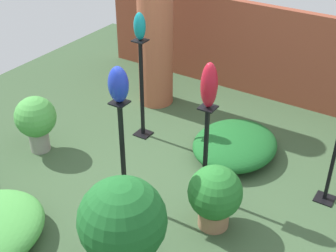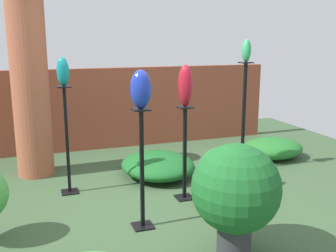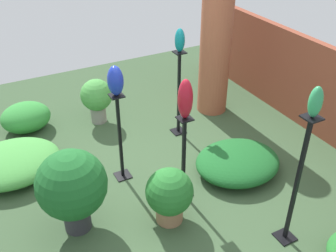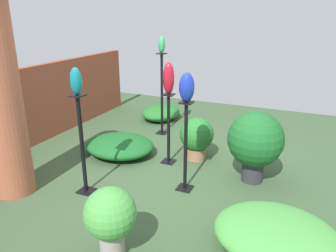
{
  "view_description": "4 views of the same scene",
  "coord_description": "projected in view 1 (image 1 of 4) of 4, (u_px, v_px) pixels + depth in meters",
  "views": [
    {
      "loc": [
        2.08,
        -3.3,
        3.33
      ],
      "look_at": [
        -0.08,
        0.06,
        0.85
      ],
      "focal_mm": 50.0,
      "sensor_mm": 36.0,
      "label": 1
    },
    {
      "loc": [
        -1.37,
        -3.81,
        1.84
      ],
      "look_at": [
        0.02,
        0.09,
        0.92
      ],
      "focal_mm": 42.0,
      "sensor_mm": 36.0,
      "label": 2
    },
    {
      "loc": [
        3.44,
        -1.66,
        3.32
      ],
      "look_at": [
        -0.21,
        0.27,
        0.71
      ],
      "focal_mm": 42.0,
      "sensor_mm": 36.0,
      "label": 3
    },
    {
      "loc": [
        -4.02,
        -1.67,
        2.25
      ],
      "look_at": [
        -0.06,
        0.09,
        0.73
      ],
      "focal_mm": 35.0,
      "sensor_mm": 36.0,
      "label": 4
    }
  ],
  "objects": [
    {
      "name": "pedestal_cobalt",
      "position": [
        123.0,
        158.0,
        4.74
      ],
      "size": [
        0.2,
        0.2,
        1.2
      ],
      "color": "black",
      "rests_on": "ground"
    },
    {
      "name": "art_vase_cobalt",
      "position": [
        118.0,
        85.0,
        4.3
      ],
      "size": [
        0.2,
        0.19,
        0.36
      ],
      "primitive_type": "ellipsoid",
      "color": "#192D9E",
      "rests_on": "pedestal_cobalt"
    },
    {
      "name": "brick_pillar",
      "position": [
        155.0,
        20.0,
        6.25
      ],
      "size": [
        0.48,
        0.48,
        2.47
      ],
      "primitive_type": "cylinder",
      "color": "#9E5138",
      "rests_on": "ground"
    },
    {
      "name": "art_vase_ruby",
      "position": [
        209.0,
        85.0,
        4.4
      ],
      "size": [
        0.17,
        0.17,
        0.47
      ],
      "primitive_type": "ellipsoid",
      "color": "maroon",
      "rests_on": "pedestal_ruby"
    },
    {
      "name": "pedestal_teal",
      "position": [
        142.0,
        94.0,
        5.82
      ],
      "size": [
        0.2,
        0.2,
        1.31
      ],
      "color": "black",
      "rests_on": "ground"
    },
    {
      "name": "potted_plant_near_pillar",
      "position": [
        122.0,
        223.0,
        3.88
      ],
      "size": [
        0.76,
        0.76,
        1.0
      ],
      "color": "#2D2D33",
      "rests_on": "ground"
    },
    {
      "name": "potted_plant_back_center",
      "position": [
        215.0,
        195.0,
        4.51
      ],
      "size": [
        0.54,
        0.54,
        0.68
      ],
      "color": "#936B4C",
      "rests_on": "ground"
    },
    {
      "name": "pedestal_ruby",
      "position": [
        205.0,
        157.0,
        4.84
      ],
      "size": [
        0.2,
        0.2,
        1.1
      ],
      "color": "black",
      "rests_on": "ground"
    },
    {
      "name": "ground_plane",
      "position": [
        172.0,
        197.0,
        5.07
      ],
      "size": [
        8.0,
        8.0,
        0.0
      ],
      "primitive_type": "plane",
      "color": "#385133"
    },
    {
      "name": "art_vase_teal",
      "position": [
        140.0,
        26.0,
        5.36
      ],
      "size": [
        0.14,
        0.14,
        0.33
      ],
      "primitive_type": "ellipsoid",
      "color": "#0F727A",
      "rests_on": "pedestal_teal"
    },
    {
      "name": "potted_plant_walkway_edge",
      "position": [
        36.0,
        119.0,
        5.61
      ],
      "size": [
        0.5,
        0.5,
        0.72
      ],
      "color": "gray",
      "rests_on": "ground"
    },
    {
      "name": "foliage_bed_rear",
      "position": [
        235.0,
        145.0,
        5.66
      ],
      "size": [
        0.99,
        1.15,
        0.3
      ],
      "primitive_type": "ellipsoid",
      "color": "#195923",
      "rests_on": "ground"
    },
    {
      "name": "brick_wall_back",
      "position": [
        274.0,
        55.0,
        6.65
      ],
      "size": [
        5.6,
        0.12,
        1.37
      ],
      "primitive_type": "cube",
      "color": "brown",
      "rests_on": "ground"
    }
  ]
}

